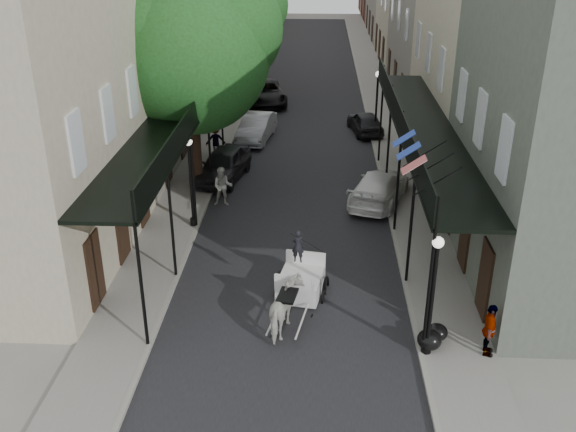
# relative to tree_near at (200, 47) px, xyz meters

# --- Properties ---
(ground) EXTENTS (140.00, 140.00, 0.00)m
(ground) POSITION_rel_tree_near_xyz_m (4.20, -10.18, -6.49)
(ground) COLOR gray
(ground) RESTS_ON ground
(road) EXTENTS (8.00, 90.00, 0.01)m
(road) POSITION_rel_tree_near_xyz_m (4.20, 9.82, -6.48)
(road) COLOR black
(road) RESTS_ON ground
(sidewalk_left) EXTENTS (2.20, 90.00, 0.12)m
(sidewalk_left) POSITION_rel_tree_near_xyz_m (-0.80, 9.82, -6.43)
(sidewalk_left) COLOR gray
(sidewalk_left) RESTS_ON ground
(sidewalk_right) EXTENTS (2.20, 90.00, 0.12)m
(sidewalk_right) POSITION_rel_tree_near_xyz_m (9.20, 9.82, -6.43)
(sidewalk_right) COLOR gray
(sidewalk_right) RESTS_ON ground
(building_row_left) EXTENTS (5.00, 80.00, 10.50)m
(building_row_left) POSITION_rel_tree_near_xyz_m (-4.40, 19.82, -1.24)
(building_row_left) COLOR #B9B094
(building_row_left) RESTS_ON ground
(building_row_right) EXTENTS (5.00, 80.00, 10.50)m
(building_row_right) POSITION_rel_tree_near_xyz_m (12.80, 19.82, -1.24)
(building_row_right) COLOR gray
(building_row_right) RESTS_ON ground
(gallery_left) EXTENTS (2.20, 18.05, 4.88)m
(gallery_left) POSITION_rel_tree_near_xyz_m (-0.59, -3.20, -2.44)
(gallery_left) COLOR black
(gallery_left) RESTS_ON sidewalk_left
(gallery_right) EXTENTS (2.20, 18.05, 4.88)m
(gallery_right) POSITION_rel_tree_near_xyz_m (8.99, -3.20, -2.44)
(gallery_right) COLOR black
(gallery_right) RESTS_ON sidewalk_right
(tree_near) EXTENTS (7.31, 6.80, 9.63)m
(tree_near) POSITION_rel_tree_near_xyz_m (0.00, 0.00, 0.00)
(tree_near) COLOR #382619
(tree_near) RESTS_ON sidewalk_left
(tree_far) EXTENTS (6.45, 6.00, 8.61)m
(tree_far) POSITION_rel_tree_near_xyz_m (-0.05, 14.00, -0.65)
(tree_far) COLOR #382619
(tree_far) RESTS_ON sidewalk_left
(lamppost_right_near) EXTENTS (0.32, 0.32, 3.71)m
(lamppost_right_near) POSITION_rel_tree_near_xyz_m (8.30, -12.18, -4.44)
(lamppost_right_near) COLOR black
(lamppost_right_near) RESTS_ON sidewalk_right
(lamppost_left) EXTENTS (0.32, 0.32, 3.71)m
(lamppost_left) POSITION_rel_tree_near_xyz_m (0.10, -4.18, -4.44)
(lamppost_left) COLOR black
(lamppost_left) RESTS_ON sidewalk_left
(lamppost_right_far) EXTENTS (0.32, 0.32, 3.71)m
(lamppost_right_far) POSITION_rel_tree_near_xyz_m (8.30, 7.82, -4.44)
(lamppost_right_far) COLOR black
(lamppost_right_far) RESTS_ON sidewalk_right
(horse) EXTENTS (1.17, 2.01, 1.60)m
(horse) POSITION_rel_tree_near_xyz_m (4.23, -11.18, -5.69)
(horse) COLOR beige
(horse) RESTS_ON ground
(carriage) EXTENTS (1.87, 2.55, 2.68)m
(carriage) POSITION_rel_tree_near_xyz_m (4.65, -8.72, -5.45)
(carriage) COLOR black
(carriage) RESTS_ON ground
(pedestrian_walking) EXTENTS (0.91, 0.73, 1.76)m
(pedestrian_walking) POSITION_rel_tree_near_xyz_m (0.99, -1.89, -5.61)
(pedestrian_walking) COLOR #B4B6AB
(pedestrian_walking) RESTS_ON ground
(pedestrian_sidewalk_left) EXTENTS (1.15, 0.78, 1.64)m
(pedestrian_sidewalk_left) POSITION_rel_tree_near_xyz_m (-0.25, 4.26, -5.55)
(pedestrian_sidewalk_left) COLOR gray
(pedestrian_sidewalk_left) RESTS_ON sidewalk_left
(pedestrian_sidewalk_right) EXTENTS (0.62, 1.02, 1.63)m
(pedestrian_sidewalk_right) POSITION_rel_tree_near_xyz_m (10.00, -12.18, -5.55)
(pedestrian_sidewalk_right) COLOR gray
(pedestrian_sidewalk_right) RESTS_ON sidewalk_right
(car_left_near) EXTENTS (2.57, 4.69, 1.51)m
(car_left_near) POSITION_rel_tree_near_xyz_m (0.60, 1.18, -5.73)
(car_left_near) COLOR black
(car_left_near) RESTS_ON ground
(car_left_mid) EXTENTS (2.08, 4.52, 1.44)m
(car_left_mid) POSITION_rel_tree_near_xyz_m (1.60, 7.27, -5.77)
(car_left_mid) COLOR #98999D
(car_left_mid) RESTS_ON ground
(car_left_far) EXTENTS (3.64, 5.91, 1.53)m
(car_left_far) POSITION_rel_tree_near_xyz_m (1.41, 14.96, -5.72)
(car_left_far) COLOR black
(car_left_far) RESTS_ON ground
(car_right_near) EXTENTS (3.35, 5.11, 1.38)m
(car_right_near) POSITION_rel_tree_near_xyz_m (7.80, -1.18, -5.80)
(car_right_near) COLOR white
(car_right_near) RESTS_ON ground
(car_right_far) EXTENTS (2.19, 4.00, 1.29)m
(car_right_far) POSITION_rel_tree_near_xyz_m (7.80, 8.82, -5.84)
(car_right_far) COLOR black
(car_right_far) RESTS_ON ground
(trash_bags) EXTENTS (0.96, 1.11, 0.60)m
(trash_bags) POSITION_rel_tree_near_xyz_m (8.51, -11.82, -6.09)
(trash_bags) COLOR black
(trash_bags) RESTS_ON sidewalk_right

